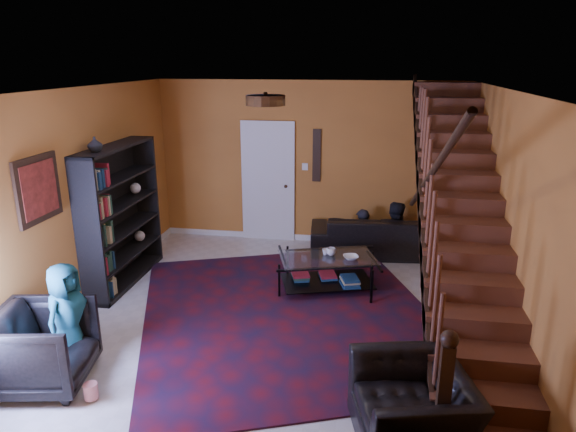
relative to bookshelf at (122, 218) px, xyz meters
name	(u,v)px	position (x,y,z in m)	size (l,w,h in m)	color
floor	(281,311)	(2.40, -0.60, -0.96)	(5.50, 5.50, 0.00)	beige
room	(212,263)	(1.07, 0.73, -0.91)	(5.50, 5.50, 5.50)	#C87A2C
staircase	(461,216)	(4.53, -0.60, 0.43)	(0.95, 5.02, 3.18)	brown
bookshelf	(122,218)	(0.00, 0.00, 0.00)	(0.35, 1.80, 2.00)	black
door	(268,184)	(1.70, 2.12, 0.06)	(0.82, 0.05, 2.05)	silver
framed_picture	(38,189)	(-0.17, -1.50, 0.79)	(0.04, 0.74, 0.74)	maroon
wall_hanging	(317,156)	(2.55, 2.13, 0.59)	(0.14, 0.03, 0.90)	black
ceiling_fixture	(266,100)	(2.40, -1.40, 1.78)	(0.40, 0.40, 0.10)	#3F2814
rug	(288,313)	(2.51, -0.67, -0.95)	(3.59, 4.11, 0.02)	#4B0D15
sofa	(379,235)	(3.66, 1.70, -0.64)	(2.25, 0.88, 0.66)	black
armchair_left	(42,348)	(0.35, -2.50, -0.56)	(0.87, 0.89, 0.81)	black
armchair_right	(412,408)	(3.90, -2.75, -0.63)	(1.02, 0.89, 0.67)	black
person_adult_a	(361,243)	(3.37, 1.75, -0.82)	(0.44, 0.29, 1.20)	black
person_adult_b	(393,241)	(3.90, 1.75, -0.74)	(0.65, 0.51, 1.34)	black
person_child	(68,317)	(0.45, -2.19, -0.38)	(0.57, 0.37, 1.17)	#184D5B
coffee_table	(327,271)	(2.94, 0.14, -0.67)	(1.47, 1.11, 0.50)	black
cup_a	(331,252)	(2.98, 0.22, -0.42)	(0.13, 0.13, 0.10)	#999999
cup_b	(325,252)	(2.90, 0.22, -0.43)	(0.09, 0.09, 0.08)	#999999
bowl	(351,257)	(3.26, 0.12, -0.44)	(0.21, 0.21, 0.05)	#999999
vase	(95,144)	(0.00, -0.50, 1.13)	(0.18, 0.18, 0.19)	#999999
popcorn_bucket	(91,391)	(0.93, -2.67, -0.87)	(0.13, 0.13, 0.15)	red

